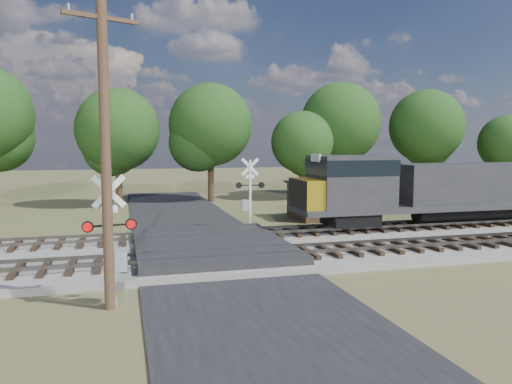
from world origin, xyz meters
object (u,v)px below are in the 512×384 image
object	(u,v)px
crossing_signal_far	(249,200)
utility_pole	(105,148)
equipment_shed	(319,200)
crossing_signal_near	(113,252)

from	to	relation	value
crossing_signal_far	utility_pole	distance (m)	15.62
crossing_signal_far	equipment_shed	xyz separation A→B (m)	(5.80, 2.93, -0.50)
crossing_signal_near	utility_pole	xyz separation A→B (m)	(-0.14, -0.32, 3.35)
crossing_signal_far	utility_pole	size ratio (longest dim) A/B	0.45
crossing_signal_far	utility_pole	xyz separation A→B (m)	(-7.87, -13.08, 3.31)
utility_pole	equipment_shed	distance (m)	21.39
crossing_signal_near	equipment_shed	size ratio (longest dim) A/B	1.07
crossing_signal_far	utility_pole	bearing A→B (deg)	65.61
crossing_signal_far	equipment_shed	distance (m)	6.52
crossing_signal_far	equipment_shed	size ratio (longest dim) A/B	1.09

